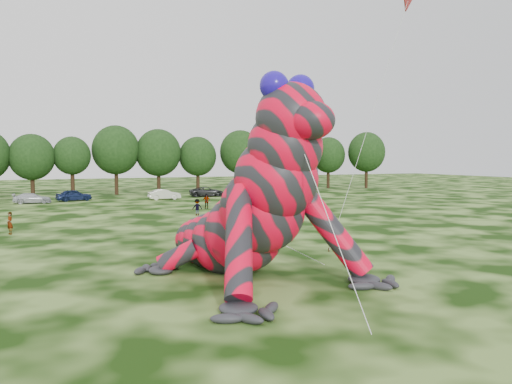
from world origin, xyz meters
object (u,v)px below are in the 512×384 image
object	(u,v)px
spectator_2	(197,207)
spectator_0	(10,223)
tree_13	(240,161)
flying_kite	(403,17)
spectator_3	(206,201)
tree_9	(72,167)
tree_8	(32,166)
tree_15	(299,162)
tree_11	(158,161)
tree_12	(198,165)
inflatable_gecko	(228,179)
tree_14	(271,163)
car_4	(74,195)
tree_17	(367,160)
car_6	(207,192)
car_5	(164,194)
car_7	(261,192)
tree_10	(116,160)
tree_16	(328,163)
car_3	(32,198)

from	to	relation	value
spectator_2	spectator_0	distance (m)	17.22
tree_13	spectator_0	distance (m)	48.52
tree_13	flying_kite	bearing A→B (deg)	-102.29
tree_13	spectator_3	world-z (taller)	tree_13
tree_9	spectator_0	xyz separation A→B (m)	(-6.63, -35.81, -3.50)
tree_8	tree_15	size ratio (longest dim) A/B	0.93
tree_11	tree_12	world-z (taller)	tree_11
inflatable_gecko	tree_9	xyz separation A→B (m)	(-3.92, 53.42, -0.28)
spectator_2	spectator_0	size ratio (longest dim) A/B	0.97
tree_14	car_4	xyz separation A→B (m)	(-32.76, -9.23, -3.95)
tree_13	tree_15	bearing A→B (deg)	3.25
tree_17	car_6	distance (m)	34.14
flying_kite	car_5	xyz separation A→B (m)	(-3.57, 42.99, -12.91)
tree_13	car_7	world-z (taller)	tree_13
tree_10	car_5	distance (m)	13.42
tree_13	car_5	xyz separation A→B (m)	(-15.18, -10.32, -4.36)
tree_10	tree_13	distance (m)	19.79
tree_10	tree_11	size ratio (longest dim) A/B	1.04
car_6	spectator_0	xyz separation A→B (m)	(-24.42, -28.04, 0.14)
tree_12	tree_14	bearing A→B (deg)	4.18
tree_12	spectator_3	world-z (taller)	tree_12
tree_13	tree_15	xyz separation A→B (m)	(11.34, 0.64, -0.25)
tree_8	tree_16	world-z (taller)	tree_16
inflatable_gecko	flying_kite	world-z (taller)	flying_kite
tree_8	tree_15	world-z (taller)	tree_15
car_6	spectator_2	bearing A→B (deg)	166.59
tree_10	spectator_2	bearing A→B (deg)	-84.13
car_5	spectator_0	xyz separation A→B (m)	(-17.52, -25.27, 0.13)
tree_11	car_6	size ratio (longest dim) A/B	2.01
flying_kite	spectator_2	distance (m)	27.34
tree_10	tree_14	xyz separation A→B (m)	(26.06, 0.14, -0.55)
tree_11	tree_17	xyz separation A→B (m)	(38.16, -1.53, 0.11)
spectator_3	inflatable_gecko	bearing A→B (deg)	-81.51
tree_15	tree_9	bearing A→B (deg)	-179.35
flying_kite	car_7	xyz separation A→B (m)	(10.75, 43.04, -12.95)
spectator_2	spectator_0	bearing A→B (deg)	22.82
tree_13	car_5	distance (m)	18.87
car_7	spectator_2	bearing A→B (deg)	140.47
spectator_3	spectator_2	distance (m)	6.48
flying_kite	tree_14	world-z (taller)	flying_kite
spectator_2	tree_12	bearing A→B (deg)	-104.60
flying_kite	tree_9	bearing A→B (deg)	105.11
car_6	spectator_0	size ratio (longest dim) A/B	3.01
flying_kite	tree_17	size ratio (longest dim) A/B	1.51
inflatable_gecko	spectator_2	distance (m)	24.49
flying_kite	tree_13	distance (m)	55.23
car_3	car_6	xyz separation A→B (m)	(23.10, 1.67, 0.06)
tree_8	spectator_0	bearing A→B (deg)	-92.18
tree_15	spectator_0	xyz separation A→B (m)	(-44.04, -36.24, -3.98)
tree_11	tree_17	world-z (taller)	tree_17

